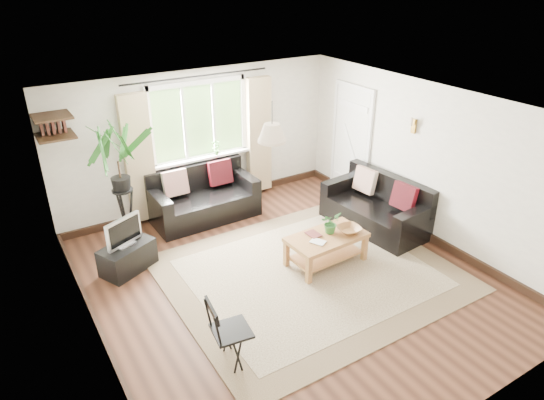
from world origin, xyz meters
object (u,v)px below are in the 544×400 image
sofa_right (375,205)px  sofa_back (204,196)px  folding_chair (232,332)px  coffee_table (326,250)px  tv_stand (128,257)px  palm_stand (122,185)px

sofa_right → sofa_back: bearing=-134.6°
sofa_back → folding_chair: bearing=-110.4°
coffee_table → folding_chair: (-2.04, -1.01, 0.18)m
tv_stand → palm_stand: 1.14m
sofa_right → tv_stand: 3.90m
tv_stand → palm_stand: (0.25, 0.83, 0.73)m
palm_stand → folding_chair: size_ratio=2.26×
tv_stand → palm_stand: size_ratio=0.40×
sofa_back → tv_stand: size_ratio=2.35×
sofa_right → folding_chair: (-3.36, -1.44, 0.01)m
sofa_back → tv_stand: (-1.57, -0.87, -0.21)m
sofa_right → tv_stand: bearing=-109.3°
folding_chair → coffee_table: bearing=-56.2°
coffee_table → sofa_back: bearing=112.0°
coffee_table → palm_stand: palm_stand is taller
palm_stand → sofa_right: bearing=-26.1°
sofa_back → coffee_table: (0.89, -2.21, -0.18)m
sofa_back → sofa_right: (2.22, -1.77, -0.01)m
sofa_back → folding_chair: 3.41m
coffee_table → folding_chair: size_ratio=1.36×
coffee_table → palm_stand: (-2.21, 2.17, 0.70)m
folding_chair → sofa_right: bearing=-59.3°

